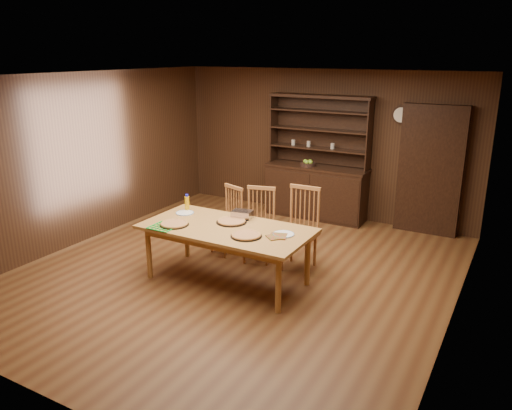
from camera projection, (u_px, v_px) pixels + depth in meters
The scene contains 20 objects.
floor at pixel (236, 272), 6.79m from camera, with size 6.00×6.00×0.00m, color brown.
room_shell at pixel (235, 159), 6.33m from camera, with size 6.00×6.00×6.00m.
china_hutch at pixel (316, 185), 8.92m from camera, with size 1.84×0.52×2.17m.
doorway at pixel (430, 170), 8.02m from camera, with size 1.00×0.18×2.10m, color black.
wall_clock at pixel (401, 115), 8.07m from camera, with size 0.30×0.05×0.30m.
dining_table at pixel (226, 232), 6.35m from camera, with size 2.17×1.08×0.75m.
chair_left at pixel (229, 218), 7.37m from camera, with size 0.52×0.50×1.00m.
chair_center at pixel (260, 222), 7.11m from camera, with size 0.52×0.51×1.06m.
chair_right at pixel (302, 225), 6.84m from camera, with size 0.48×0.46×1.14m.
pizza_left at pixel (174, 224), 6.39m from camera, with size 0.37×0.37×0.04m.
pizza_right at pixel (246, 235), 6.00m from camera, with size 0.38×0.38×0.04m.
pizza_center at pixel (232, 221), 6.49m from camera, with size 0.40×0.40×0.04m.
cooling_rack at pixel (164, 226), 6.33m from camera, with size 0.31×0.31×0.01m, color green, non-canonical shape.
plate_left at pixel (185, 213), 6.85m from camera, with size 0.25×0.25×0.02m.
plate_right at pixel (283, 234), 6.06m from camera, with size 0.27×0.27×0.02m.
foil_dish at pixel (242, 214), 6.65m from camera, with size 0.26×0.19×0.10m, color silver.
juice_bottle at pixel (187, 203), 6.95m from camera, with size 0.06×0.06×0.24m.
pot_holder_a at pixel (278, 236), 5.99m from camera, with size 0.20×0.20×0.02m, color red.
pot_holder_b at pixel (275, 237), 5.97m from camera, with size 0.18×0.18×0.01m, color red.
fruit_bowl at pixel (308, 164), 8.81m from camera, with size 0.28×0.28×0.12m.
Camera 1 is at (3.27, -5.30, 2.88)m, focal length 35.00 mm.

